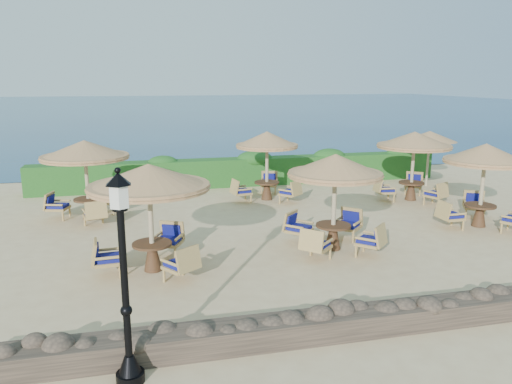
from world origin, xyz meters
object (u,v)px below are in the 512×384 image
(lamp_post, at_px, (125,289))
(cafe_set_3, at_px, (86,162))
(cafe_set_0, at_px, (150,194))
(cafe_set_4, at_px, (267,154))
(cafe_set_2, at_px, (484,170))
(extra_parasol, at_px, (430,136))
(cafe_set_5, at_px, (414,151))
(cafe_set_1, at_px, (335,187))

(lamp_post, relative_size, cafe_set_3, 1.15)
(cafe_set_0, xyz_separation_m, cafe_set_3, (-1.90, 5.20, -0.01))
(cafe_set_4, bearing_deg, cafe_set_3, -168.68)
(lamp_post, height_order, cafe_set_2, lamp_post)
(cafe_set_4, bearing_deg, extra_parasol, 6.64)
(cafe_set_3, bearing_deg, extra_parasol, 8.83)
(lamp_post, height_order, cafe_set_5, lamp_post)
(cafe_set_0, xyz_separation_m, cafe_set_1, (4.89, 0.45, -0.18))
(cafe_set_2, bearing_deg, cafe_set_1, -169.76)
(cafe_set_1, xyz_separation_m, cafe_set_5, (5.12, 4.67, 0.16))
(cafe_set_3, xyz_separation_m, cafe_set_4, (6.49, 1.30, -0.12))
(cafe_set_2, distance_m, cafe_set_4, 7.61)
(lamp_post, distance_m, cafe_set_3, 9.93)
(cafe_set_0, distance_m, cafe_set_2, 10.35)
(lamp_post, distance_m, cafe_set_2, 12.35)
(extra_parasol, xyz_separation_m, cafe_set_0, (-12.09, -7.37, -0.23))
(lamp_post, bearing_deg, cafe_set_0, 83.68)
(extra_parasol, distance_m, cafe_set_3, 14.16)
(cafe_set_0, bearing_deg, cafe_set_2, 7.86)
(cafe_set_1, relative_size, cafe_set_5, 0.94)
(cafe_set_3, bearing_deg, cafe_set_0, -69.90)
(cafe_set_3, bearing_deg, cafe_set_4, 11.32)
(cafe_set_0, height_order, cafe_set_5, same)
(cafe_set_3, height_order, cafe_set_4, same)
(lamp_post, height_order, extra_parasol, lamp_post)
(lamp_post, xyz_separation_m, cafe_set_3, (-1.39, 9.83, 0.37))
(lamp_post, distance_m, cafe_set_1, 7.41)
(cafe_set_4, distance_m, cafe_set_5, 5.59)
(extra_parasol, height_order, cafe_set_5, cafe_set_5)
(extra_parasol, bearing_deg, cafe_set_0, -148.62)
(cafe_set_2, height_order, cafe_set_5, same)
(lamp_post, xyz_separation_m, cafe_set_1, (5.40, 5.08, 0.21))
(cafe_set_0, bearing_deg, cafe_set_5, 27.10)
(cafe_set_1, height_order, cafe_set_2, same)
(extra_parasol, height_order, cafe_set_1, cafe_set_1)
(lamp_post, height_order, cafe_set_4, lamp_post)
(cafe_set_1, bearing_deg, cafe_set_2, 10.24)
(lamp_post, distance_m, cafe_set_4, 12.24)
(extra_parasol, relative_size, cafe_set_3, 0.84)
(cafe_set_1, relative_size, cafe_set_2, 0.96)
(cafe_set_3, distance_m, cafe_set_5, 11.91)
(cafe_set_0, distance_m, cafe_set_3, 5.54)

